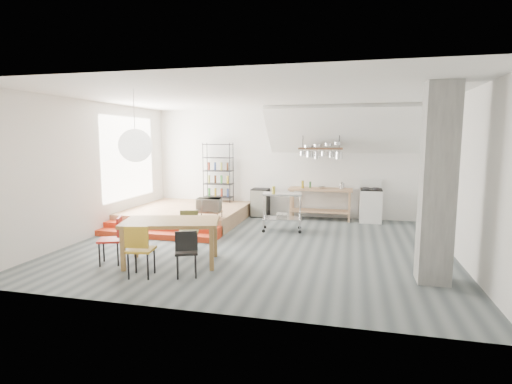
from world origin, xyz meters
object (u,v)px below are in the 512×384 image
(stove, at_px, (371,205))
(rolling_cart, at_px, (282,207))
(dining_table, at_px, (171,225))
(mini_fridge, at_px, (260,203))

(stove, distance_m, rolling_cart, 2.79)
(rolling_cart, bearing_deg, dining_table, -124.73)
(rolling_cart, distance_m, mini_fridge, 1.99)
(dining_table, height_order, mini_fridge, mini_fridge)
(dining_table, relative_size, mini_fridge, 2.29)
(rolling_cart, xyz_separation_m, mini_fridge, (-0.96, 1.73, -0.21))
(dining_table, bearing_deg, rolling_cart, 48.61)
(stove, bearing_deg, dining_table, -128.15)
(stove, height_order, dining_table, stove)
(stove, height_order, mini_fridge, stove)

